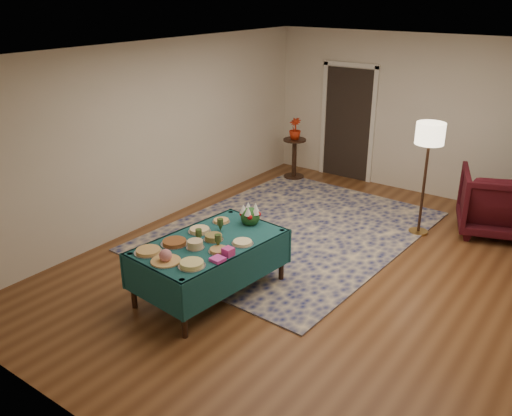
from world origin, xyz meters
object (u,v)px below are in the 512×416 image
Objects in this scene: side_table at (294,159)px; potted_plant at (295,133)px; armchair at (498,199)px; gift_box at (228,252)px; buffet_table at (210,252)px; floor_lamp at (429,141)px.

side_table is 1.94× the size of potted_plant.
potted_plant is (-3.72, 0.38, 0.34)m from armchair.
gift_box is 4.70m from side_table.
side_table is (-1.85, 4.30, -0.36)m from gift_box.
buffet_table is 4.41m from potted_plant.
armchair reaches higher than side_table.
buffet_table is 4.40m from armchair.
floor_lamp is at bearing -20.15° from side_table.
floor_lamp reaches higher than potted_plant.
floor_lamp reaches higher than gift_box.
floor_lamp is at bearing 66.18° from buffet_table.
armchair is at bearing -5.85° from potted_plant.
buffet_table is at bearing -70.66° from potted_plant.
floor_lamp reaches higher than buffet_table.
potted_plant is at bearing -90.00° from side_table.
armchair is (2.26, 3.77, -0.02)m from buffet_table.
floor_lamp is 3.06m from potted_plant.
potted_plant reaches higher than side_table.
floor_lamp is at bearing 17.06° from armchair.
gift_box is 0.28× the size of potted_plant.
buffet_table is at bearing 159.17° from gift_box.
armchair reaches higher than buffet_table.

